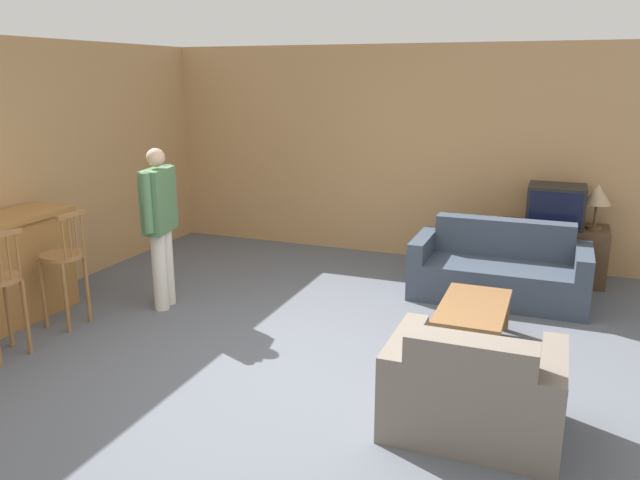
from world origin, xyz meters
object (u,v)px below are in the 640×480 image
(bar_chair_far, at_px, (64,265))
(armchair_near, at_px, (473,393))
(table_lamp, at_px, (598,195))
(couch_far, at_px, (499,271))
(person_by_window, at_px, (160,220))
(tv, at_px, (556,205))
(coffee_table, at_px, (473,311))
(tv_unit, at_px, (551,252))

(bar_chair_far, bearing_deg, armchair_near, -7.07)
(armchair_near, height_order, table_lamp, table_lamp)
(bar_chair_far, distance_m, table_lamp, 5.45)
(couch_far, bearing_deg, table_lamp, 42.71)
(couch_far, xyz_separation_m, person_by_window, (-3.07, -1.50, 0.61))
(tv, height_order, person_by_window, person_by_window)
(armchair_near, relative_size, tv, 1.82)
(bar_chair_far, height_order, armchair_near, bar_chair_far)
(table_lamp, xyz_separation_m, person_by_window, (-3.96, -2.32, -0.10))
(bar_chair_far, bearing_deg, table_lamp, 34.07)
(couch_far, relative_size, armchair_near, 1.60)
(table_lamp, bearing_deg, coffee_table, -113.95)
(couch_far, bearing_deg, person_by_window, -154.01)
(bar_chair_far, distance_m, couch_far, 4.25)
(tv_unit, height_order, table_lamp, table_lamp)
(armchair_near, bearing_deg, table_lamp, 77.39)
(bar_chair_far, bearing_deg, coffee_table, 13.73)
(tv, bearing_deg, armchair_near, -96.11)
(couch_far, height_order, armchair_near, couch_far)
(bar_chair_far, xyz_separation_m, armchair_near, (3.72, -0.46, -0.30))
(coffee_table, relative_size, table_lamp, 2.09)
(couch_far, distance_m, table_lamp, 1.40)
(armchair_near, xyz_separation_m, table_lamp, (0.78, 3.50, 0.71))
(person_by_window, bearing_deg, armchair_near, -20.50)
(table_lamp, bearing_deg, person_by_window, -149.64)
(table_lamp, bearing_deg, armchair_near, -102.61)
(tv, xyz_separation_m, table_lamp, (0.41, 0.00, 0.14))
(bar_chair_far, height_order, tv_unit, bar_chair_far)
(tv_unit, xyz_separation_m, table_lamp, (0.41, 0.00, 0.68))
(bar_chair_far, height_order, person_by_window, person_by_window)
(tv_unit, bearing_deg, coffee_table, -104.40)
(bar_chair_far, bearing_deg, person_by_window, 53.18)
(bar_chair_far, distance_m, tv_unit, 5.11)
(armchair_near, relative_size, tv_unit, 0.95)
(table_lamp, bearing_deg, tv, -179.58)
(bar_chair_far, distance_m, armchair_near, 3.76)
(tv, bearing_deg, table_lamp, 0.42)
(tv, bearing_deg, tv_unit, 90.00)
(bar_chair_far, height_order, couch_far, bar_chair_far)
(coffee_table, height_order, tv_unit, tv_unit)
(armchair_near, bearing_deg, coffee_table, 97.93)
(armchair_near, relative_size, person_by_window, 0.69)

